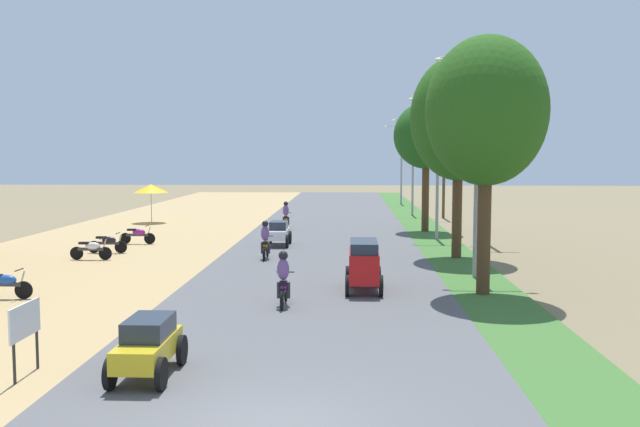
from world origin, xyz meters
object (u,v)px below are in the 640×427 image
at_px(motorbike_foreground_rider, 284,280).
at_px(motorbike_ahead_second, 266,241).
at_px(median_tree_third, 426,136).
at_px(parked_motorbike_third, 91,248).
at_px(streetlamp_mid, 438,156).
at_px(parked_motorbike_fourth, 108,242).
at_px(parked_motorbike_fifth, 138,234).
at_px(car_sedan_white, 279,232).
at_px(parked_motorbike_second, 5,283).
at_px(utility_pole_near, 489,156).
at_px(street_signboard, 25,325).
at_px(car_sedan_yellow, 148,344).
at_px(utility_pole_far, 444,151).
at_px(streetlamp_far, 413,159).
at_px(motorbike_ahead_third, 286,216).
at_px(median_tree_nearest, 486,112).
at_px(streetlamp_near, 477,150).
at_px(car_van_red, 364,263).
at_px(vendor_umbrella, 151,188).
at_px(streetlamp_farthest, 401,158).
at_px(median_tree_second, 459,119).

relative_size(motorbike_foreground_rider, motorbike_ahead_second, 1.00).
bearing_deg(median_tree_third, motorbike_ahead_second, -125.54).
height_order(parked_motorbike_third, streetlamp_mid, streetlamp_mid).
height_order(parked_motorbike_fourth, parked_motorbike_fifth, same).
xyz_separation_m(parked_motorbike_fourth, car_sedan_white, (7.51, 2.83, 0.19)).
bearing_deg(parked_motorbike_second, utility_pole_near, 38.70).
relative_size(street_signboard, streetlamp_mid, 0.20).
bearing_deg(car_sedan_yellow, car_sedan_white, 88.36).
bearing_deg(median_tree_third, street_signboard, -112.12).
xyz_separation_m(utility_pole_far, car_sedan_white, (-10.15, -15.85, -4.04)).
distance_m(streetlamp_far, car_sedan_white, 19.41).
height_order(utility_pole_near, motorbike_foreground_rider, utility_pole_near).
distance_m(utility_pole_near, utility_pole_far, 14.50).
xyz_separation_m(streetlamp_mid, motorbike_ahead_second, (-8.19, -7.33, -3.58)).
relative_size(parked_motorbike_third, car_sedan_yellow, 0.80).
bearing_deg(motorbike_foreground_rider, utility_pole_near, 59.15).
xyz_separation_m(streetlamp_far, motorbike_ahead_third, (-8.42, -9.67, -3.36)).
bearing_deg(streetlamp_far, motorbike_foreground_rider, -101.98).
bearing_deg(utility_pole_far, parked_motorbike_third, -130.51).
height_order(street_signboard, median_tree_third, median_tree_third).
distance_m(median_tree_nearest, streetlamp_mid, 14.38).
bearing_deg(parked_motorbike_third, parked_motorbike_fifth, 85.68).
relative_size(parked_motorbike_second, streetlamp_near, 0.22).
bearing_deg(streetlamp_far, median_tree_third, -91.09).
bearing_deg(car_van_red, utility_pole_near, 62.67).
xyz_separation_m(vendor_umbrella, motorbike_ahead_third, (9.22, -3.58, -1.45)).
bearing_deg(parked_motorbike_fourth, motorbike_foreground_rider, -49.74).
distance_m(streetlamp_farthest, utility_pole_near, 27.32).
relative_size(parked_motorbike_fifth, streetlamp_mid, 0.24).
height_order(parked_motorbike_fourth, median_tree_nearest, median_tree_nearest).
xyz_separation_m(streetlamp_near, car_van_red, (-4.14, -2.94, -3.69)).
distance_m(median_tree_second, streetlamp_near, 4.94).
bearing_deg(median_tree_second, motorbike_ahead_third, 127.27).
distance_m(parked_motorbike_fourth, car_sedan_white, 8.03).
bearing_deg(vendor_umbrella, utility_pole_far, 13.24).
distance_m(parked_motorbike_fifth, car_sedan_yellow, 21.53).
distance_m(parked_motorbike_second, vendor_umbrella, 24.19).
distance_m(parked_motorbike_third, vendor_umbrella, 16.26).
height_order(utility_pole_near, car_sedan_white, utility_pole_near).
height_order(vendor_umbrella, utility_pole_near, utility_pole_near).
height_order(parked_motorbike_fourth, motorbike_ahead_third, motorbike_ahead_third).
bearing_deg(median_tree_nearest, utility_pole_far, 85.05).
distance_m(street_signboard, streetlamp_far, 39.21).
height_order(street_signboard, utility_pole_near, utility_pole_near).
bearing_deg(car_sedan_white, car_van_red, -70.57).
bearing_deg(parked_motorbike_third, utility_pole_near, 19.00).
height_order(streetlamp_near, streetlamp_far, streetlamp_near).
bearing_deg(streetlamp_far, car_van_red, -98.26).
xyz_separation_m(parked_motorbike_third, car_sedan_white, (7.52, 4.82, 0.19)).
distance_m(median_tree_third, streetlamp_far, 10.59).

